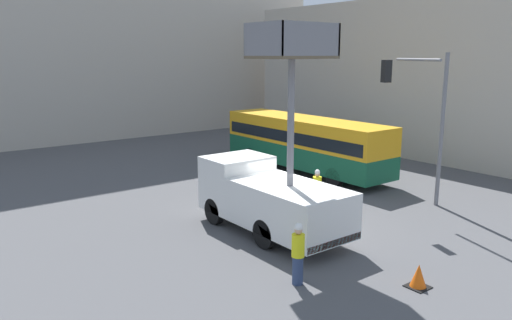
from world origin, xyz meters
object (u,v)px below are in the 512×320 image
object	(u,v)px
utility_truck	(270,192)
traffic_cone_near_truck	(418,277)
traffic_light_pole	(424,106)
road_worker_directing	(317,190)
road_worker_near_truck	(298,254)
city_bus	(305,140)

from	to	relation	value
utility_truck	traffic_cone_near_truck	world-z (taller)	utility_truck
traffic_light_pole	road_worker_directing	bearing A→B (deg)	146.28
traffic_light_pole	road_worker_near_truck	size ratio (longest dim) A/B	3.55
city_bus	road_worker_directing	size ratio (longest dim) A/B	6.37
road_worker_near_truck	road_worker_directing	bearing A→B (deg)	160.71
city_bus	road_worker_near_truck	world-z (taller)	city_bus
utility_truck	traffic_light_pole	size ratio (longest dim) A/B	1.14
utility_truck	road_worker_directing	bearing A→B (deg)	16.39
road_worker_near_truck	road_worker_directing	distance (m)	7.36
city_bus	road_worker_directing	world-z (taller)	city_bus
utility_truck	road_worker_near_truck	xyz separation A→B (m)	(-2.07, -3.86, -0.62)
road_worker_near_truck	traffic_cone_near_truck	distance (m)	3.52
city_bus	traffic_cone_near_truck	distance (m)	14.76
utility_truck	traffic_cone_near_truck	xyz separation A→B (m)	(0.55, -6.13, -1.24)
road_worker_near_truck	traffic_cone_near_truck	xyz separation A→B (m)	(2.62, -2.27, -0.61)
road_worker_directing	utility_truck	bearing A→B (deg)	-57.99
utility_truck	road_worker_near_truck	bearing A→B (deg)	-118.19
traffic_light_pole	traffic_cone_near_truck	xyz separation A→B (m)	(-6.61, -4.66, -4.11)
city_bus	utility_truck	bearing A→B (deg)	120.16
utility_truck	road_worker_directing	world-z (taller)	utility_truck
traffic_light_pole	road_worker_directing	distance (m)	5.71
utility_truck	road_worker_directing	xyz separation A→B (m)	(3.44, 1.01, -0.69)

